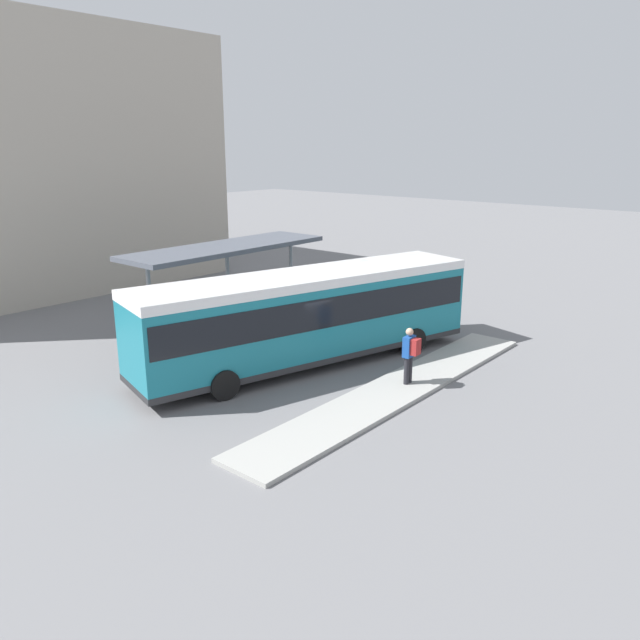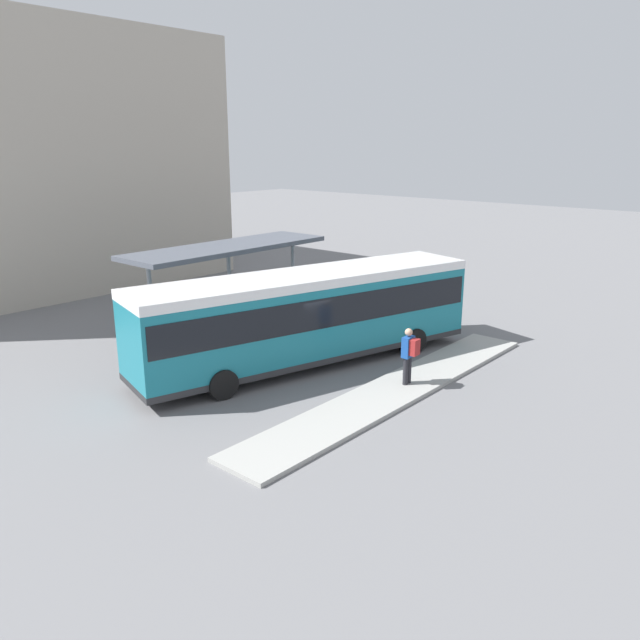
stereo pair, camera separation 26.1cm
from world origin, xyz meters
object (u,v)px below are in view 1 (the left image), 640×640
Objects in this scene: city_bus at (309,311)px; bicycle_yellow at (386,286)px; pedestrian_waiting at (410,352)px; bicycle_red at (398,290)px; potted_planter_near_shelter at (279,318)px.

bicycle_yellow is (10.24, 3.86, -1.48)m from city_bus.
pedestrian_waiting is 1.08× the size of bicycle_yellow.
pedestrian_waiting is 1.10× the size of bicycle_red.
bicycle_red is at bearing -58.21° from pedestrian_waiting.
bicycle_yellow is at bearing -23.63° from bicycle_red.
bicycle_red is (10.00, 2.97, -1.49)m from city_bus.
city_bus reaches higher than bicycle_red.
city_bus reaches higher than pedestrian_waiting.
bicycle_yellow is (0.24, 0.89, 0.01)m from bicycle_red.
bicycle_yellow is at bearing -55.52° from pedestrian_waiting.
pedestrian_waiting reaches higher than bicycle_red.
potted_planter_near_shelter is (-8.24, 0.12, 0.32)m from bicycle_red.
potted_planter_near_shelter is (1.37, 6.85, -0.46)m from pedestrian_waiting.
pedestrian_waiting is 11.76m from bicycle_red.
city_bus is 11.04m from bicycle_yellow.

